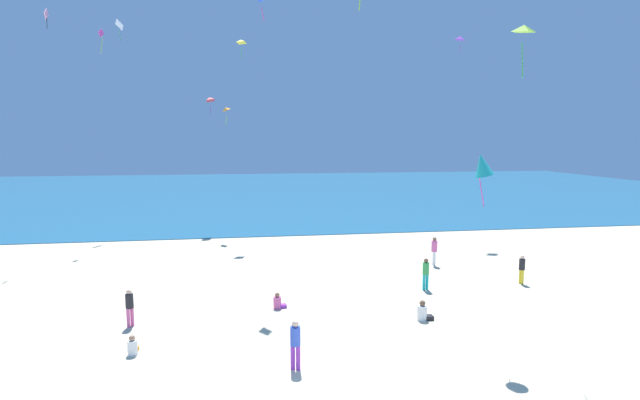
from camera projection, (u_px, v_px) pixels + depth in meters
ground_plane at (309, 288)px, 21.80m from camera, size 120.00×120.00×0.00m
ocean_water at (269, 190)px, 62.80m from camera, size 120.00×60.00×0.05m
person_0 at (295, 341)px, 14.02m from camera, size 0.41×0.41×1.53m
person_1 at (426, 272)px, 21.46m from camera, size 0.35×0.35×1.47m
person_2 at (434, 249)px, 25.59m from camera, size 0.36×0.36×1.58m
person_4 at (423, 313)px, 17.94m from camera, size 0.63×0.38×0.78m
person_5 at (522, 267)px, 22.37m from camera, size 0.32×0.32×1.39m
person_6 at (130, 305)px, 17.27m from camera, size 0.40×0.40×1.41m
person_7 at (278, 302)px, 19.20m from camera, size 0.57×0.38×0.66m
person_8 at (133, 347)px, 15.10m from camera, size 0.31×0.52×0.65m
kite_teal at (483, 165)px, 14.91m from camera, size 0.87×0.77×1.74m
kite_lime at (524, 29)px, 14.63m from camera, size 0.62×0.46×1.63m
kite_yellow at (241, 41)px, 31.71m from camera, size 0.78×0.75×1.23m
kite_red at (210, 99)px, 35.45m from camera, size 0.88×0.93×1.30m
kite_orange at (225, 109)px, 33.19m from camera, size 0.63×0.74×1.29m
kite_pink at (46, 15)px, 27.15m from camera, size 0.12×0.66×1.15m
kite_magenta at (101, 35)px, 31.10m from camera, size 0.22×0.52×1.61m
kite_purple at (460, 38)px, 32.51m from camera, size 0.86×0.75×1.08m
kite_white at (119, 25)px, 35.14m from camera, size 0.40×0.87×1.60m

